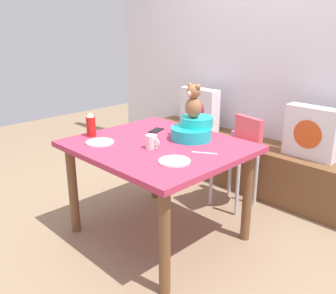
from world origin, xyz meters
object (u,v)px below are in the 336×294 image
pillow_floral_left (199,109)px  teddy_bear (194,102)px  cell_phone (156,130)px  dinner_plate_far (174,161)px  infant_seat_teal (193,129)px  highchair (237,149)px  coffee_mug (152,142)px  book_stack (243,136)px  dining_table (158,157)px  ketchup_bottle (91,125)px  dinner_plate_near (100,142)px  pillow_floral_right (311,133)px

pillow_floral_left → teddy_bear: bearing=-51.6°
cell_phone → dinner_plate_far: bearing=-52.4°
pillow_floral_left → infant_seat_teal: size_ratio=1.33×
highchair → coffee_mug: 0.97m
book_stack → cell_phone: (-0.12, -1.05, 0.24)m
pillow_floral_left → book_stack: (0.56, 0.02, -0.18)m
dinner_plate_far → pillow_floral_left: bearing=125.6°
highchair → cell_phone: highchair is taller
dining_table → ketchup_bottle: ketchup_bottle is taller
teddy_bear → dinner_plate_near: 0.73m
highchair → dining_table: bearing=-97.3°
coffee_mug → ketchup_bottle: bearing=-166.4°
highchair → dinner_plate_far: (0.23, -1.01, 0.22)m
book_stack → highchair: bearing=-62.7°
teddy_bear → pillow_floral_right: bearing=64.8°
dinner_plate_near → dinner_plate_far: same height
dinner_plate_far → ketchup_bottle: bearing=-176.3°
pillow_floral_left → dining_table: pillow_floral_left is taller
coffee_mug → cell_phone: bearing=133.0°
coffee_mug → dinner_plate_far: coffee_mug is taller
pillow_floral_right → dinner_plate_far: 1.44m
book_stack → dinner_plate_near: dinner_plate_near is taller
highchair → ketchup_bottle: 1.25m
dinner_plate_near → highchair: bearing=70.1°
dinner_plate_near → dining_table: bearing=44.1°
infant_seat_teal → ketchup_bottle: ketchup_bottle is taller
dining_table → cell_phone: size_ratio=8.21×
dinner_plate_near → dinner_plate_far: size_ratio=1.00×
pillow_floral_left → coffee_mug: (0.73, -1.35, 0.11)m
dining_table → pillow_floral_right: bearing=65.8°
ketchup_bottle → dinner_plate_far: size_ratio=0.92×
teddy_bear → ketchup_bottle: size_ratio=1.35×
highchair → coffee_mug: coffee_mug is taller
highchair → coffee_mug: (-0.06, -0.93, 0.27)m
book_stack → cell_phone: cell_phone is taller
book_stack → coffee_mug: coffee_mug is taller
infant_seat_teal → highchair: bearing=89.1°
dining_table → dinner_plate_far: (0.34, -0.18, 0.11)m
cell_phone → highchair: bearing=41.7°
dinner_plate_far → dinner_plate_near: bearing=-170.2°
book_stack → cell_phone: 1.09m
highchair → infant_seat_teal: bearing=-90.9°
pillow_floral_right → cell_phone: pillow_floral_right is taller
ketchup_bottle → cell_phone: (0.24, 0.44, -0.08)m
pillow_floral_right → highchair: 0.64m
dining_table → dinner_plate_near: (-0.30, -0.29, 0.11)m
infant_seat_teal → dinner_plate_near: 0.68m
pillow_floral_right → dining_table: (-0.56, -1.24, -0.04)m
infant_seat_teal → coffee_mug: infant_seat_teal is taller
ketchup_bottle → dinner_plate_near: bearing=-16.5°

